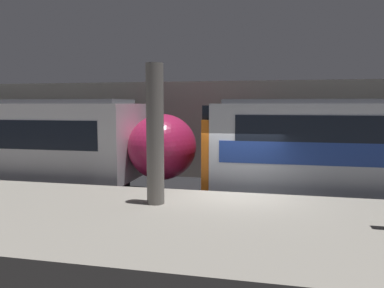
{
  "coord_description": "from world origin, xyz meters",
  "views": [
    {
      "loc": [
        0.96,
        -10.43,
        3.39
      ],
      "look_at": [
        -1.55,
        0.95,
        2.14
      ],
      "focal_mm": 35.0,
      "sensor_mm": 36.0,
      "label": 1
    }
  ],
  "objects": [
    {
      "name": "ground_plane",
      "position": [
        0.0,
        0.0,
        0.0
      ],
      "size": [
        120.0,
        120.0,
        0.0
      ],
      "primitive_type": "plane",
      "color": "black"
    },
    {
      "name": "platform",
      "position": [
        0.0,
        -2.67,
        0.45
      ],
      "size": [
        40.0,
        5.35,
        0.9
      ],
      "color": "gray",
      "rests_on": "ground"
    },
    {
      "name": "station_rear_barrier",
      "position": [
        0.0,
        6.37,
        2.21
      ],
      "size": [
        50.0,
        0.15,
        4.42
      ],
      "color": "#B2AD9E",
      "rests_on": "ground"
    },
    {
      "name": "support_pillar_near",
      "position": [
        -1.91,
        -1.65,
        2.64
      ],
      "size": [
        0.43,
        0.43,
        3.48
      ],
      "color": "slate",
      "rests_on": "platform"
    }
  ]
}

